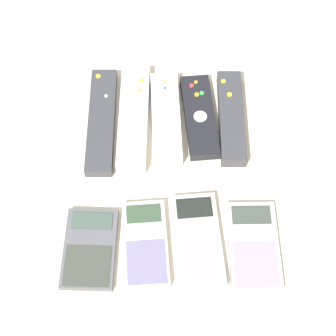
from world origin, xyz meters
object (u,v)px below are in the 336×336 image
Objects in this scene: remote_3 at (200,116)px; remote_4 at (231,117)px; calculator_2 at (198,241)px; calculator_3 at (253,245)px; remote_2 at (167,118)px; remote_1 at (134,117)px; calculator_1 at (145,244)px; remote_0 at (102,121)px; calculator_0 at (90,248)px.

remote_3 is 0.91× the size of remote_4.
calculator_2 is 0.09m from calculator_3.
remote_4 is (0.11, -0.00, -0.00)m from remote_2.
remote_1 is at bearing 175.75° from remote_3.
remote_2 reaches higher than calculator_1.
remote_0 is 0.34m from calculator_3.
remote_1 is at bearing 91.80° from calculator_1.
remote_2 is at bearing 1.12° from remote_0.
remote_4 reaches higher than calculator_2.
remote_3 is at bearing 4.46° from remote_2.
remote_0 reaches higher than calculator_0.
remote_4 is 0.34m from calculator_0.
remote_0 is 1.51× the size of calculator_1.
calculator_2 reaches higher than calculator_0.
calculator_2 is (-0.02, -0.24, -0.00)m from remote_3.
calculator_1 is (-0.16, -0.23, -0.00)m from remote_4.
calculator_2 is at bearing -64.51° from remote_1.
remote_2 is 1.05× the size of remote_3.
remote_3 is (0.12, -0.00, -0.00)m from remote_1.
remote_3 is 0.26m from calculator_1.
calculator_0 is (-0.24, -0.24, -0.01)m from remote_4.
remote_1 reaches higher than remote_0.
calculator_3 is (0.17, -0.01, -0.00)m from calculator_1.
remote_0 is 0.24m from calculator_0.
calculator_1 is 0.08m from calculator_2.
remote_0 and remote_3 have the same top height.
remote_1 is 1.20× the size of remote_2.
calculator_1 is at bearing -121.61° from remote_4.
remote_0 is 1.19× the size of remote_2.
remote_0 is at bearing 136.10° from calculator_3.
remote_0 is 0.11m from remote_2.
remote_3 reaches higher than calculator_3.
remote_1 is 1.26× the size of remote_3.
remote_3 is (0.17, 0.00, -0.00)m from remote_0.
calculator_2 is at bearing -105.45° from remote_4.
calculator_0 is at bearing -130.97° from remote_3.
remote_2 is at bearing 97.18° from calculator_2.
calculator_2 is at bearing -0.95° from calculator_1.
remote_4 is at bearing -9.70° from remote_3.
calculator_1 is (0.02, -0.24, -0.00)m from remote_1.
calculator_0 is at bearing -179.47° from calculator_1.
remote_0 is at bearing 177.85° from remote_3.
remote_4 is 1.31× the size of calculator_3.
calculator_1 is at bearing -83.06° from remote_1.
calculator_3 is at bearing -50.35° from remote_1.
remote_2 reaches higher than calculator_3.
calculator_0 is at bearing -118.77° from remote_2.
remote_3 reaches higher than calculator_0.
remote_0 is 1.00× the size of remote_1.
remote_2 is (0.06, -0.01, 0.00)m from remote_1.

